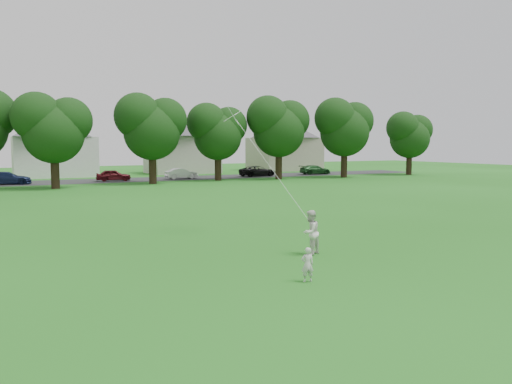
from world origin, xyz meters
TOP-DOWN VIEW (x-y plane):
  - ground at (0.00, 0.00)m, footprint 160.00×160.00m
  - street at (0.00, 42.00)m, footprint 90.00×7.00m
  - toddler at (1.16, -0.67)m, footprint 0.41×0.32m
  - older_boy at (3.18, 2.19)m, footprint 0.93×0.85m
  - kite at (2.96, 4.83)m, footprint 0.78×3.15m
  - tree_row at (0.58, 35.47)m, footprint 83.07×8.53m
  - parked_cars at (1.20, 41.00)m, footprint 63.74×2.60m
  - house_row at (-0.10, 52.00)m, footprint 76.68×13.43m

SIDE VIEW (x-z plane):
  - ground at x=0.00m, z-range 0.00..0.00m
  - street at x=0.00m, z-range 0.00..0.01m
  - toddler at x=1.16m, z-range 0.00..0.98m
  - parked_cars at x=1.20m, z-range -0.02..1.26m
  - older_boy at x=3.18m, z-range 0.00..1.55m
  - kite at x=2.96m, z-range -0.22..6.38m
  - house_row at x=-0.10m, z-range -0.48..9.92m
  - tree_row at x=0.58m, z-range 1.03..10.97m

